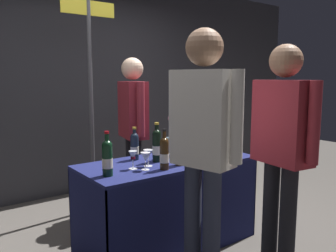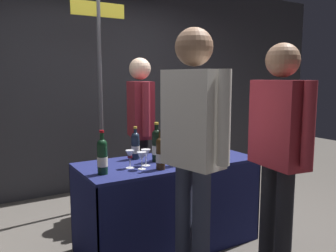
{
  "view_description": "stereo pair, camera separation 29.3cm",
  "coord_description": "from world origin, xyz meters",
  "px_view_note": "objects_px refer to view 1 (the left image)",
  "views": [
    {
      "loc": [
        -1.73,
        -2.34,
        1.47
      ],
      "look_at": [
        0.0,
        0.0,
        1.06
      ],
      "focal_mm": 37.1,
      "sensor_mm": 36.0,
      "label": 1
    },
    {
      "loc": [
        -1.49,
        -2.5,
        1.47
      ],
      "look_at": [
        0.0,
        0.0,
        1.06
      ],
      "focal_mm": 37.1,
      "sensor_mm": 36.0,
      "label": 2
    }
  ],
  "objects_px": {
    "tasting_table": "(168,188)",
    "vendor_presenter": "(133,121)",
    "wine_glass_near_vendor": "(145,157)",
    "wine_glass_mid": "(133,156)",
    "display_bottle_0": "(157,145)",
    "flower_vase": "(171,145)",
    "wine_glass_near_taster": "(148,155)",
    "taster_foreground_right": "(282,139)",
    "booth_signpost": "(91,84)",
    "featured_wine_bottle": "(135,146)"
  },
  "relations": [
    {
      "from": "booth_signpost",
      "to": "wine_glass_mid",
      "type": "bearing_deg",
      "value": -99.73
    },
    {
      "from": "wine_glass_near_vendor",
      "to": "taster_foreground_right",
      "type": "distance_m",
      "value": 1.02
    },
    {
      "from": "display_bottle_0",
      "to": "wine_glass_near_taster",
      "type": "height_order",
      "value": "display_bottle_0"
    },
    {
      "from": "display_bottle_0",
      "to": "wine_glass_near_vendor",
      "type": "xyz_separation_m",
      "value": [
        -0.22,
        -0.17,
        -0.05
      ]
    },
    {
      "from": "tasting_table",
      "to": "vendor_presenter",
      "type": "relative_size",
      "value": 0.91
    },
    {
      "from": "tasting_table",
      "to": "featured_wine_bottle",
      "type": "xyz_separation_m",
      "value": [
        -0.21,
        0.2,
        0.36
      ]
    },
    {
      "from": "wine_glass_mid",
      "to": "vendor_presenter",
      "type": "relative_size",
      "value": 0.09
    },
    {
      "from": "featured_wine_bottle",
      "to": "display_bottle_0",
      "type": "bearing_deg",
      "value": -56.38
    },
    {
      "from": "display_bottle_0",
      "to": "vendor_presenter",
      "type": "relative_size",
      "value": 0.2
    },
    {
      "from": "wine_glass_near_taster",
      "to": "taster_foreground_right",
      "type": "xyz_separation_m",
      "value": [
        0.65,
        -0.79,
        0.17
      ]
    },
    {
      "from": "vendor_presenter",
      "to": "booth_signpost",
      "type": "height_order",
      "value": "booth_signpost"
    },
    {
      "from": "wine_glass_near_vendor",
      "to": "wine_glass_mid",
      "type": "xyz_separation_m",
      "value": [
        -0.06,
        0.08,
        0.0
      ]
    },
    {
      "from": "display_bottle_0",
      "to": "vendor_presenter",
      "type": "distance_m",
      "value": 0.83
    },
    {
      "from": "featured_wine_bottle",
      "to": "booth_signpost",
      "type": "xyz_separation_m",
      "value": [
        0.04,
        0.96,
        0.52
      ]
    },
    {
      "from": "display_bottle_0",
      "to": "booth_signpost",
      "type": "xyz_separation_m",
      "value": [
        -0.08,
        1.13,
        0.5
      ]
    },
    {
      "from": "wine_glass_near_vendor",
      "to": "flower_vase",
      "type": "distance_m",
      "value": 0.48
    },
    {
      "from": "display_bottle_0",
      "to": "wine_glass_near_vendor",
      "type": "distance_m",
      "value": 0.28
    },
    {
      "from": "vendor_presenter",
      "to": "flower_vase",
      "type": "bearing_deg",
      "value": 10.06
    },
    {
      "from": "display_bottle_0",
      "to": "vendor_presenter",
      "type": "xyz_separation_m",
      "value": [
        0.24,
        0.79,
        0.1
      ]
    },
    {
      "from": "wine_glass_mid",
      "to": "taster_foreground_right",
      "type": "height_order",
      "value": "taster_foreground_right"
    },
    {
      "from": "wine_glass_near_vendor",
      "to": "wine_glass_mid",
      "type": "distance_m",
      "value": 0.1
    },
    {
      "from": "wine_glass_near_vendor",
      "to": "taster_foreground_right",
      "type": "xyz_separation_m",
      "value": [
        0.72,
        -0.7,
        0.17
      ]
    },
    {
      "from": "wine_glass_mid",
      "to": "flower_vase",
      "type": "relative_size",
      "value": 0.38
    },
    {
      "from": "wine_glass_mid",
      "to": "flower_vase",
      "type": "bearing_deg",
      "value": 17.8
    },
    {
      "from": "tasting_table",
      "to": "flower_vase",
      "type": "distance_m",
      "value": 0.38
    },
    {
      "from": "wine_glass_near_taster",
      "to": "vendor_presenter",
      "type": "height_order",
      "value": "vendor_presenter"
    },
    {
      "from": "wine_glass_near_vendor",
      "to": "wine_glass_near_taster",
      "type": "height_order",
      "value": "wine_glass_near_vendor"
    },
    {
      "from": "wine_glass_near_taster",
      "to": "booth_signpost",
      "type": "distance_m",
      "value": 1.33
    },
    {
      "from": "wine_glass_mid",
      "to": "flower_vase",
      "type": "xyz_separation_m",
      "value": [
        0.49,
        0.16,
        0.01
      ]
    },
    {
      "from": "flower_vase",
      "to": "featured_wine_bottle",
      "type": "bearing_deg",
      "value": 161.52
    },
    {
      "from": "flower_vase",
      "to": "booth_signpost",
      "type": "distance_m",
      "value": 1.22
    },
    {
      "from": "taster_foreground_right",
      "to": "booth_signpost",
      "type": "xyz_separation_m",
      "value": [
        -0.58,
        2.0,
        0.37
      ]
    },
    {
      "from": "wine_glass_near_vendor",
      "to": "booth_signpost",
      "type": "height_order",
      "value": "booth_signpost"
    },
    {
      "from": "display_bottle_0",
      "to": "booth_signpost",
      "type": "distance_m",
      "value": 1.23
    },
    {
      "from": "wine_glass_mid",
      "to": "tasting_table",
      "type": "bearing_deg",
      "value": 9.04
    },
    {
      "from": "wine_glass_mid",
      "to": "booth_signpost",
      "type": "relative_size",
      "value": 0.06
    },
    {
      "from": "flower_vase",
      "to": "vendor_presenter",
      "type": "relative_size",
      "value": 0.23
    },
    {
      "from": "wine_glass_near_vendor",
      "to": "wine_glass_mid",
      "type": "relative_size",
      "value": 0.96
    },
    {
      "from": "wine_glass_near_vendor",
      "to": "taster_foreground_right",
      "type": "relative_size",
      "value": 0.08
    },
    {
      "from": "tasting_table",
      "to": "wine_glass_mid",
      "type": "distance_m",
      "value": 0.52
    },
    {
      "from": "featured_wine_bottle",
      "to": "flower_vase",
      "type": "distance_m",
      "value": 0.33
    },
    {
      "from": "featured_wine_bottle",
      "to": "wine_glass_near_taster",
      "type": "distance_m",
      "value": 0.26
    },
    {
      "from": "flower_vase",
      "to": "booth_signpost",
      "type": "height_order",
      "value": "booth_signpost"
    },
    {
      "from": "featured_wine_bottle",
      "to": "taster_foreground_right",
      "type": "bearing_deg",
      "value": -59.51
    },
    {
      "from": "vendor_presenter",
      "to": "booth_signpost",
      "type": "xyz_separation_m",
      "value": [
        -0.32,
        0.34,
        0.39
      ]
    },
    {
      "from": "wine_glass_near_vendor",
      "to": "vendor_presenter",
      "type": "bearing_deg",
      "value": 64.2
    },
    {
      "from": "display_bottle_0",
      "to": "flower_vase",
      "type": "bearing_deg",
      "value": 18.88
    },
    {
      "from": "tasting_table",
      "to": "taster_foreground_right",
      "type": "xyz_separation_m",
      "value": [
        0.4,
        -0.85,
        0.51
      ]
    },
    {
      "from": "taster_foreground_right",
      "to": "booth_signpost",
      "type": "height_order",
      "value": "booth_signpost"
    },
    {
      "from": "tasting_table",
      "to": "vendor_presenter",
      "type": "bearing_deg",
      "value": 80.21
    }
  ]
}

